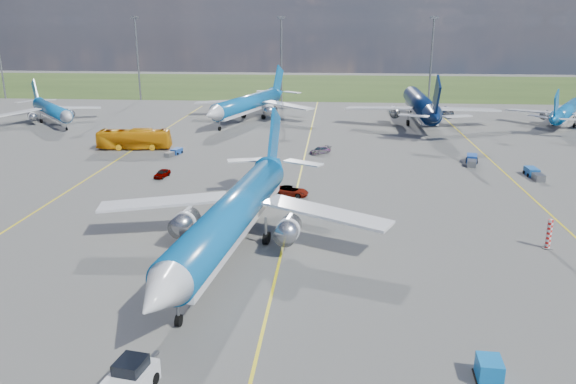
# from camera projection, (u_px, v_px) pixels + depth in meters

# --- Properties ---
(ground) EXTENTS (400.00, 400.00, 0.00)m
(ground) POSITION_uv_depth(u_px,v_px,m) (276.00, 274.00, 49.73)
(ground) COLOR #535351
(ground) RESTS_ON ground
(grass_strip) EXTENTS (400.00, 80.00, 0.01)m
(grass_strip) POSITION_uv_depth(u_px,v_px,m) (321.00, 86.00, 192.66)
(grass_strip) COLOR #2D4719
(grass_strip) RESTS_ON ground
(taxiway_lines) EXTENTS (60.25, 160.00, 0.02)m
(taxiway_lines) POSITION_uv_depth(u_px,v_px,m) (299.00, 186.00, 76.11)
(taxiway_lines) COLOR yellow
(taxiway_lines) RESTS_ON ground
(floodlight_masts) EXTENTS (202.20, 0.50, 22.70)m
(floodlight_masts) POSITION_uv_depth(u_px,v_px,m) (356.00, 55.00, 150.07)
(floodlight_masts) COLOR slate
(floodlight_masts) RESTS_ON ground
(warning_post) EXTENTS (0.50, 0.50, 3.00)m
(warning_post) POSITION_uv_depth(u_px,v_px,m) (549.00, 234.00, 54.83)
(warning_post) COLOR red
(warning_post) RESTS_ON ground
(bg_jet_nw) EXTENTS (38.89, 39.66, 8.28)m
(bg_jet_nw) POSITION_uv_depth(u_px,v_px,m) (53.00, 123.00, 122.67)
(bg_jet_nw) COLOR #0B5CA1
(bg_jet_nw) RESTS_ON ground
(bg_jet_nnw) EXTENTS (41.63, 48.12, 10.70)m
(bg_jet_nnw) POSITION_uv_depth(u_px,v_px,m) (249.00, 120.00, 126.41)
(bg_jet_nnw) COLOR #0B5CA1
(bg_jet_nnw) RESTS_ON ground
(bg_jet_n) EXTENTS (34.85, 45.55, 11.86)m
(bg_jet_n) POSITION_uv_depth(u_px,v_px,m) (419.00, 123.00, 122.65)
(bg_jet_n) COLOR #07183E
(bg_jet_n) RESTS_ON ground
(bg_jet_ne) EXTENTS (38.87, 41.88, 8.81)m
(bg_jet_ne) POSITION_uv_depth(u_px,v_px,m) (565.00, 125.00, 120.51)
(bg_jet_ne) COLOR #0B5CA1
(bg_jet_ne) RESTS_ON ground
(main_airliner) EXTENTS (36.69, 45.53, 11.05)m
(main_airliner) POSITION_uv_depth(u_px,v_px,m) (234.00, 252.00, 54.40)
(main_airliner) COLOR #0B5CA1
(main_airliner) RESTS_ON ground
(pushback_tug) EXTENTS (2.93, 6.15, 2.04)m
(pushback_tug) POSITION_uv_depth(u_px,v_px,m) (128.00, 382.00, 33.48)
(pushback_tug) COLOR silver
(pushback_tug) RESTS_ON ground
(uld_container) EXTENTS (1.57, 1.92, 1.47)m
(uld_container) POSITION_uv_depth(u_px,v_px,m) (489.00, 370.00, 34.81)
(uld_container) COLOR blue
(uld_container) RESTS_ON ground
(apron_bus) EXTENTS (12.86, 4.13, 3.52)m
(apron_bus) POSITION_uv_depth(u_px,v_px,m) (134.00, 139.00, 97.55)
(apron_bus) COLOR orange
(apron_bus) RESTS_ON ground
(service_car_a) EXTENTS (1.93, 3.53, 1.14)m
(service_car_a) POSITION_uv_depth(u_px,v_px,m) (162.00, 173.00, 80.19)
(service_car_a) COLOR #999999
(service_car_a) RESTS_ON ground
(service_car_b) EXTENTS (4.91, 3.22, 1.25)m
(service_car_b) POSITION_uv_depth(u_px,v_px,m) (291.00, 191.00, 71.71)
(service_car_b) COLOR #999999
(service_car_b) RESTS_ON ground
(service_car_c) EXTENTS (4.01, 3.74, 1.13)m
(service_car_c) POSITION_uv_depth(u_px,v_px,m) (320.00, 150.00, 94.55)
(service_car_c) COLOR #999999
(service_car_c) RESTS_ON ground
(baggage_tug_w) EXTENTS (1.56, 5.16, 1.15)m
(baggage_tug_w) POSITION_uv_depth(u_px,v_px,m) (534.00, 174.00, 80.22)
(baggage_tug_w) COLOR #1C5AAA
(baggage_tug_w) RESTS_ON ground
(baggage_tug_c) EXTENTS (2.22, 4.35, 0.94)m
(baggage_tug_c) POSITION_uv_depth(u_px,v_px,m) (174.00, 152.00, 93.56)
(baggage_tug_c) COLOR #194396
(baggage_tug_c) RESTS_ON ground
(baggage_tug_e) EXTENTS (2.59, 5.57, 1.21)m
(baggage_tug_e) POSITION_uv_depth(u_px,v_px,m) (472.00, 160.00, 87.83)
(baggage_tug_e) COLOR #1B47A3
(baggage_tug_e) RESTS_ON ground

